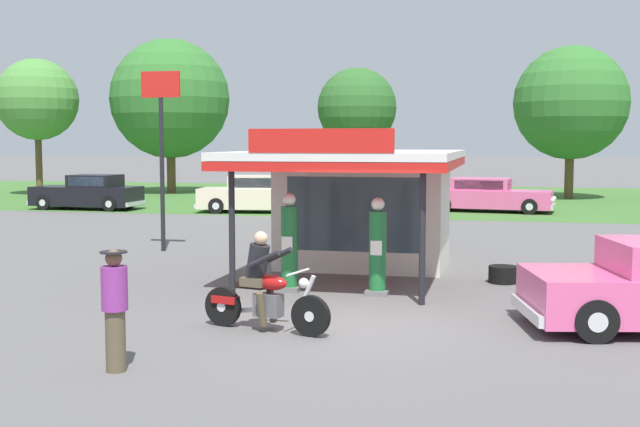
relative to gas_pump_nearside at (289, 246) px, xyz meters
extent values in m
plane|color=#5B5959|center=(1.66, -2.49, -0.90)|extent=(300.00, 300.00, 0.00)
cube|color=#3D6B2D|center=(1.66, 27.51, -0.90)|extent=(120.00, 24.00, 0.01)
cube|color=silver|center=(0.89, 3.77, 0.41)|extent=(3.85, 3.03, 2.62)
cube|color=#384C56|center=(0.89, 2.27, 0.46)|extent=(3.08, 0.05, 1.67)
cube|color=silver|center=(0.89, 2.19, 1.80)|extent=(4.55, 6.69, 0.16)
cube|color=red|center=(0.89, 2.19, 1.62)|extent=(4.55, 6.69, 0.18)
cube|color=red|center=(0.89, -1.13, 2.10)|extent=(2.70, 0.08, 0.44)
cylinder|color=black|center=(2.71, -0.76, 0.41)|extent=(0.12, 0.12, 2.62)
cylinder|color=black|center=(-0.94, -0.76, 0.41)|extent=(0.12, 0.12, 2.62)
cube|color=slate|center=(0.00, 0.00, -0.85)|extent=(0.44, 0.44, 0.10)
cylinder|color=#1E6B33|center=(0.00, 0.00, 0.00)|extent=(0.34, 0.34, 1.60)
cube|color=white|center=(0.00, -0.18, 0.08)|extent=(0.22, 0.02, 0.28)
sphere|color=white|center=(0.00, 0.00, 0.94)|extent=(0.26, 0.26, 0.26)
cube|color=slate|center=(1.77, 0.00, -0.85)|extent=(0.44, 0.44, 0.10)
cylinder|color=#1E6B33|center=(1.77, 0.00, -0.03)|extent=(0.34, 0.34, 1.54)
cube|color=white|center=(1.77, -0.18, 0.04)|extent=(0.22, 0.02, 0.28)
sphere|color=white|center=(1.77, 0.00, 0.88)|extent=(0.26, 0.26, 0.26)
cylinder|color=black|center=(1.29, -3.55, -0.58)|extent=(0.65, 0.25, 0.64)
cylinder|color=silver|center=(1.29, -3.55, -0.58)|extent=(0.18, 0.15, 0.16)
cylinder|color=black|center=(-0.26, -3.17, -0.58)|extent=(0.65, 0.25, 0.64)
cylinder|color=silver|center=(-0.26, -3.17, -0.58)|extent=(0.18, 0.15, 0.16)
ellipsoid|color=#B21414|center=(0.61, -3.38, -0.12)|extent=(0.60, 0.37, 0.24)
cube|color=#59595E|center=(0.57, -3.37, -0.48)|extent=(0.48, 0.34, 0.36)
cube|color=black|center=(0.27, -3.30, -0.18)|extent=(0.53, 0.37, 0.10)
cylinder|color=silver|center=(1.20, -3.53, -0.30)|extent=(0.38, 0.16, 0.71)
cylinder|color=silver|center=(1.08, -3.50, 0.08)|extent=(0.20, 0.69, 0.04)
sphere|color=silver|center=(1.18, -3.52, -0.08)|extent=(0.16, 0.16, 0.16)
cube|color=#B21414|center=(-0.21, -3.18, -0.46)|extent=(0.47, 0.28, 0.12)
cylinder|color=silver|center=(0.21, -3.14, -0.62)|extent=(0.70, 0.25, 0.18)
cube|color=brown|center=(0.34, -3.32, -0.12)|extent=(0.47, 0.43, 0.14)
cylinder|color=brown|center=(0.57, -3.21, -0.52)|extent=(0.17, 0.25, 0.56)
cylinder|color=brown|center=(0.50, -3.52, -0.52)|extent=(0.17, 0.25, 0.56)
cylinder|color=black|center=(0.38, -3.33, 0.19)|extent=(0.47, 0.41, 0.60)
sphere|color=tan|center=(0.44, -3.34, 0.57)|extent=(0.22, 0.22, 0.22)
cylinder|color=black|center=(0.66, -3.19, 0.28)|extent=(0.54, 0.21, 0.31)
cylinder|color=black|center=(0.57, -3.58, 0.28)|extent=(0.54, 0.21, 0.31)
cube|color=silver|center=(4.55, -2.26, -0.60)|extent=(0.50, 1.82, 0.18)
cylinder|color=black|center=(5.13, -1.21, -0.57)|extent=(0.69, 0.33, 0.66)
cylinder|color=silver|center=(5.13, -1.21, -0.57)|extent=(0.34, 0.28, 0.30)
cylinder|color=black|center=(5.50, -2.99, -0.57)|extent=(0.69, 0.33, 0.66)
cylinder|color=silver|center=(5.50, -2.99, -0.57)|extent=(0.34, 0.28, 0.30)
cube|color=black|center=(-13.90, 16.95, -0.30)|extent=(4.71, 1.94, 0.84)
cube|color=black|center=(-13.45, 16.95, 0.38)|extent=(2.01, 1.68, 0.53)
cube|color=#283847|center=(-14.42, 16.96, 0.38)|extent=(0.06, 1.46, 0.42)
cube|color=#283847|center=(-13.46, 16.14, 0.38)|extent=(1.69, 0.05, 0.40)
cube|color=#283847|center=(-13.44, 17.76, 0.38)|extent=(1.69, 0.05, 0.40)
cube|color=silver|center=(-16.27, 16.98, -0.60)|extent=(0.14, 1.78, 0.18)
cube|color=silver|center=(-11.52, 16.92, -0.60)|extent=(0.14, 1.78, 0.18)
sphere|color=white|center=(-16.29, 16.38, -0.26)|extent=(0.18, 0.18, 0.18)
sphere|color=white|center=(-16.27, 17.58, -0.26)|extent=(0.18, 0.18, 0.18)
cylinder|color=black|center=(-15.50, 16.09, -0.57)|extent=(0.66, 0.21, 0.66)
cylinder|color=silver|center=(-15.50, 16.09, -0.57)|extent=(0.30, 0.22, 0.30)
cylinder|color=black|center=(-15.48, 17.85, -0.57)|extent=(0.66, 0.21, 0.66)
cylinder|color=silver|center=(-15.48, 17.85, -0.57)|extent=(0.30, 0.22, 0.30)
cylinder|color=black|center=(-12.32, 16.05, -0.57)|extent=(0.66, 0.21, 0.66)
cylinder|color=silver|center=(-12.32, 16.05, -0.57)|extent=(0.30, 0.22, 0.30)
cylinder|color=black|center=(-12.29, 17.81, -0.57)|extent=(0.66, 0.21, 0.66)
cylinder|color=silver|center=(-12.29, 17.81, -0.57)|extent=(0.30, 0.22, 0.30)
cube|color=#E55993|center=(3.56, 19.69, -0.34)|extent=(5.42, 2.55, 0.75)
cube|color=#E55993|center=(3.23, 19.73, 0.28)|extent=(2.58, 1.98, 0.50)
cube|color=#283847|center=(4.40, 19.59, 0.28)|extent=(0.22, 1.50, 0.40)
cube|color=#283847|center=(3.34, 20.56, 0.28)|extent=(2.02, 0.27, 0.38)
cube|color=#283847|center=(3.13, 18.90, 0.28)|extent=(2.02, 0.27, 0.38)
cube|color=silver|center=(6.19, 19.37, -0.60)|extent=(0.34, 1.84, 0.18)
cube|color=silver|center=(0.94, 20.01, -0.60)|extent=(0.34, 1.84, 0.18)
sphere|color=white|center=(6.27, 19.98, -0.31)|extent=(0.18, 0.18, 0.18)
sphere|color=white|center=(6.12, 18.75, -0.31)|extent=(0.18, 0.18, 0.18)
cylinder|color=black|center=(5.44, 20.38, -0.57)|extent=(0.68, 0.28, 0.66)
cylinder|color=silver|center=(5.44, 20.38, -0.57)|extent=(0.32, 0.25, 0.30)
cylinder|color=black|center=(5.22, 18.57, -0.57)|extent=(0.68, 0.28, 0.66)
cylinder|color=silver|center=(5.22, 18.57, -0.57)|extent=(0.32, 0.25, 0.30)
cylinder|color=black|center=(1.91, 20.80, -0.57)|extent=(0.68, 0.28, 0.66)
cylinder|color=silver|center=(1.91, 20.80, -0.57)|extent=(0.32, 0.25, 0.30)
cylinder|color=black|center=(1.69, 19.00, -0.57)|extent=(0.68, 0.28, 0.66)
cylinder|color=silver|center=(1.69, 19.00, -0.57)|extent=(0.32, 0.25, 0.30)
cube|color=beige|center=(-5.77, 17.14, -0.30)|extent=(5.56, 2.43, 0.84)
cube|color=beige|center=(-6.01, 17.11, 0.39)|extent=(2.43, 1.85, 0.54)
cube|color=#283847|center=(-4.91, 17.24, 0.39)|extent=(0.21, 1.40, 0.43)
cube|color=#283847|center=(-6.10, 17.88, 0.39)|extent=(1.91, 0.26, 0.41)
cube|color=#283847|center=(-5.92, 16.34, 0.39)|extent=(1.91, 0.26, 0.41)
cube|color=silver|center=(-3.07, 17.46, -0.60)|extent=(0.32, 1.72, 0.18)
cube|color=silver|center=(-8.47, 16.82, -0.60)|extent=(0.32, 1.72, 0.18)
sphere|color=white|center=(-3.12, 18.04, -0.26)|extent=(0.18, 0.18, 0.18)
sphere|color=white|center=(-2.99, 16.89, -0.26)|extent=(0.18, 0.18, 0.18)
cylinder|color=black|center=(-4.05, 18.19, -0.57)|extent=(0.68, 0.28, 0.66)
cylinder|color=silver|center=(-4.05, 18.19, -0.57)|extent=(0.32, 0.25, 0.30)
cylinder|color=black|center=(-3.85, 16.52, -0.57)|extent=(0.68, 0.28, 0.66)
cylinder|color=silver|center=(-3.85, 16.52, -0.57)|extent=(0.32, 0.25, 0.30)
cylinder|color=black|center=(-7.68, 17.76, -0.57)|extent=(0.68, 0.28, 0.66)
cylinder|color=silver|center=(-7.68, 17.76, -0.57)|extent=(0.32, 0.25, 0.30)
cylinder|color=black|center=(-7.48, 16.08, -0.57)|extent=(0.68, 0.28, 0.66)
cylinder|color=silver|center=(-7.48, 16.08, -0.57)|extent=(0.32, 0.25, 0.30)
cylinder|color=brown|center=(-0.74, -5.93, -0.50)|extent=(0.26, 0.26, 0.81)
cylinder|color=#8C338C|center=(-0.74, -5.93, 0.19)|extent=(0.34, 0.34, 0.57)
sphere|color=brown|center=(-0.74, -5.93, 0.59)|extent=(0.22, 0.22, 0.22)
cylinder|color=black|center=(-0.74, -5.93, 0.66)|extent=(0.35, 0.35, 0.02)
cylinder|color=brown|center=(7.52, 28.63, 0.50)|extent=(0.46, 0.46, 2.80)
sphere|color=#33702D|center=(7.52, 28.63, 4.12)|extent=(5.92, 5.92, 5.92)
cylinder|color=brown|center=(-14.85, 28.49, 0.55)|extent=(0.51, 0.51, 2.89)
sphere|color=#33702D|center=(-14.85, 28.49, 4.58)|extent=(6.91, 6.91, 6.91)
sphere|color=#33702D|center=(-13.87, 28.29, 3.89)|extent=(3.95, 3.95, 3.95)
cylinder|color=brown|center=(-3.90, 29.05, 0.72)|extent=(0.63, 0.63, 3.24)
sphere|color=#2D6028|center=(-3.90, 29.05, 4.00)|extent=(4.43, 4.43, 4.43)
sphere|color=#2D6028|center=(-4.02, 29.95, 3.56)|extent=(2.48, 2.48, 2.48)
cylinder|color=brown|center=(-21.39, 25.15, 0.92)|extent=(0.37, 0.37, 3.65)
sphere|color=#4C893D|center=(-21.39, 25.15, 4.45)|extent=(4.54, 4.54, 4.54)
sphere|color=#4C893D|center=(-22.02, 24.66, 4.00)|extent=(2.60, 2.60, 2.60)
cylinder|color=black|center=(-4.92, 4.97, 1.19)|extent=(0.12, 0.12, 4.17)
cube|color=red|center=(-4.92, 4.97, 3.62)|extent=(1.10, 0.08, 0.70)
cylinder|color=black|center=(4.16, 1.92, -0.81)|extent=(0.60, 0.60, 0.18)
cylinder|color=black|center=(4.16, 1.92, -0.63)|extent=(0.60, 0.60, 0.18)
camera|label=1|loc=(4.12, -15.25, 2.07)|focal=44.89mm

